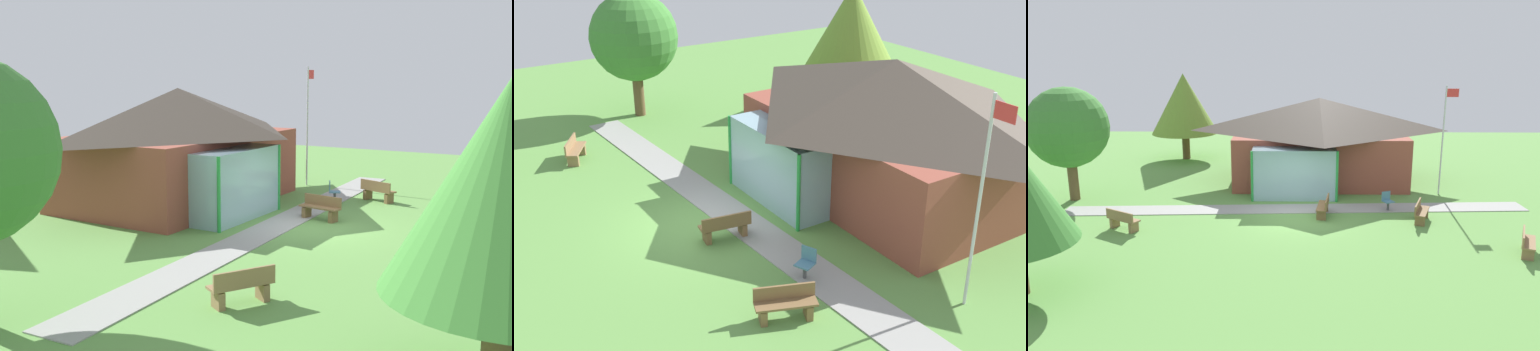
{
  "view_description": "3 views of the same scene",
  "coord_description": "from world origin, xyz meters",
  "views": [
    {
      "loc": [
        -17.83,
        -8.33,
        4.92
      ],
      "look_at": [
        0.95,
        2.68,
        1.39
      ],
      "focal_mm": 42.69,
      "sensor_mm": 36.0,
      "label": 1
    },
    {
      "loc": [
        15.56,
        -7.51,
        9.37
      ],
      "look_at": [
        0.68,
        2.06,
        1.39
      ],
      "focal_mm": 44.95,
      "sensor_mm": 36.0,
      "label": 2
    },
    {
      "loc": [
        -0.23,
        -20.77,
        7.29
      ],
      "look_at": [
        -0.59,
        1.7,
        1.43
      ],
      "focal_mm": 35.41,
      "sensor_mm": 36.0,
      "label": 3
    }
  ],
  "objects": [
    {
      "name": "footpath",
      "position": [
        0.0,
        1.11,
        0.01
      ],
      "size": [
        20.97,
        2.31,
        0.03
      ],
      "primitive_type": "cube",
      "rotation": [
        0.0,
        0.0,
        0.05
      ],
      "color": "#999993",
      "rests_on": "ground_plane"
    },
    {
      "name": "patio_chair_lawn_spare",
      "position": [
        4.09,
        0.99,
        0.42
      ],
      "size": [
        0.58,
        0.58,
        0.86
      ],
      "rotation": [
        0.0,
        0.0,
        3.56
      ],
      "color": "teal",
      "rests_on": "ground_plane"
    },
    {
      "name": "bench_mid_right",
      "position": [
        5.24,
        -0.44,
        0.4
      ],
      "size": [
        0.96,
        1.56,
        0.84
      ],
      "rotation": [
        0.0,
        0.0,
        4.34
      ],
      "color": "brown",
      "rests_on": "ground_plane"
    },
    {
      "name": "pavilion",
      "position": [
        1.18,
        6.24,
        2.35
      ],
      "size": [
        9.93,
        7.63,
        4.51
      ],
      "color": "brown",
      "rests_on": "ground_plane"
    },
    {
      "name": "bench_rear_near_path",
      "position": [
        1.17,
        0.2,
        0.4
      ],
      "size": [
        0.67,
        1.55,
        0.84
      ],
      "rotation": [
        0.0,
        0.0,
        1.41
      ],
      "color": "brown",
      "rests_on": "ground_plane"
    },
    {
      "name": "ground_plane",
      "position": [
        0.0,
        0.0,
        0.0
      ],
      "size": [
        44.0,
        44.0,
        0.0
      ],
      "primitive_type": "plane",
      "color": "#609947"
    },
    {
      "name": "bench_mid_left",
      "position": [
        -7.05,
        -1.65,
        0.4
      ],
      "size": [
        1.52,
        1.14,
        0.84
      ],
      "rotation": [
        0.0,
        0.0,
        5.75
      ],
      "color": "olive",
      "rests_on": "ground_plane"
    },
    {
      "name": "flagpole",
      "position": [
        7.17,
        3.6,
        2.98
      ],
      "size": [
        0.64,
        0.08,
        5.39
      ],
      "color": "silver",
      "rests_on": "ground_plane"
    },
    {
      "name": "bench_lawn_far_right",
      "position": [
        8.19,
        -3.83,
        0.4
      ],
      "size": [
        1.02,
        1.55,
        0.84
      ],
      "rotation": [
        0.0,
        0.0,
        4.29
      ],
      "color": "olive",
      "rests_on": "ground_plane"
    },
    {
      "name": "tree_lawn_corner",
      "position": [
        -8.36,
        -7.08,
        3.31
      ],
      "size": [
        3.71,
        3.71,
        5.0
      ],
      "color": "brown",
      "rests_on": "ground_plane"
    }
  ]
}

